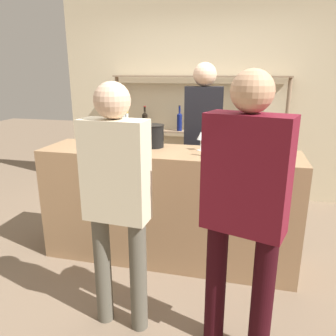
{
  "coord_description": "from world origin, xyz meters",
  "views": [
    {
      "loc": [
        0.66,
        -2.73,
        1.73
      ],
      "look_at": [
        0.0,
        0.0,
        0.89
      ],
      "focal_mm": 35.0,
      "sensor_mm": 36.0,
      "label": 1
    }
  ],
  "objects_px": {
    "counter_bottle_2": "(226,143)",
    "counter_bottle_1": "(125,134)",
    "ice_bucket": "(153,136)",
    "customer_center": "(117,192)",
    "server_behind_counter": "(203,133)",
    "customer_right": "(245,201)",
    "counter_bottle_0": "(127,136)",
    "wine_glass": "(201,136)"
  },
  "relations": [
    {
      "from": "counter_bottle_2",
      "to": "counter_bottle_1",
      "type": "bearing_deg",
      "value": 170.06
    },
    {
      "from": "counter_bottle_2",
      "to": "ice_bucket",
      "type": "xyz_separation_m",
      "value": [
        -0.68,
        0.28,
        -0.02
      ]
    },
    {
      "from": "counter_bottle_2",
      "to": "customer_center",
      "type": "distance_m",
      "value": 1.0
    },
    {
      "from": "ice_bucket",
      "to": "server_behind_counter",
      "type": "distance_m",
      "value": 0.69
    },
    {
      "from": "ice_bucket",
      "to": "customer_center",
      "type": "distance_m",
      "value": 1.05
    },
    {
      "from": "counter_bottle_1",
      "to": "customer_right",
      "type": "height_order",
      "value": "customer_right"
    },
    {
      "from": "customer_right",
      "to": "counter_bottle_1",
      "type": "bearing_deg",
      "value": 65.69
    },
    {
      "from": "counter_bottle_0",
      "to": "wine_glass",
      "type": "relative_size",
      "value": 2.05
    },
    {
      "from": "counter_bottle_0",
      "to": "wine_glass",
      "type": "bearing_deg",
      "value": 16.09
    },
    {
      "from": "wine_glass",
      "to": "customer_center",
      "type": "relative_size",
      "value": 0.1
    },
    {
      "from": "counter_bottle_0",
      "to": "customer_center",
      "type": "bearing_deg",
      "value": -74.54
    },
    {
      "from": "counter_bottle_2",
      "to": "customer_center",
      "type": "bearing_deg",
      "value": -129.32
    },
    {
      "from": "counter_bottle_0",
      "to": "ice_bucket",
      "type": "xyz_separation_m",
      "value": [
        0.17,
        0.21,
        -0.03
      ]
    },
    {
      "from": "counter_bottle_1",
      "to": "customer_center",
      "type": "distance_m",
      "value": 0.98
    },
    {
      "from": "customer_right",
      "to": "customer_center",
      "type": "bearing_deg",
      "value": 104.81
    },
    {
      "from": "counter_bottle_0",
      "to": "customer_center",
      "type": "xyz_separation_m",
      "value": [
        0.23,
        -0.83,
        -0.2
      ]
    },
    {
      "from": "counter_bottle_0",
      "to": "counter_bottle_2",
      "type": "height_order",
      "value": "counter_bottle_0"
    },
    {
      "from": "customer_center",
      "to": "counter_bottle_0",
      "type": "bearing_deg",
      "value": 19.14
    },
    {
      "from": "counter_bottle_0",
      "to": "server_behind_counter",
      "type": "xyz_separation_m",
      "value": [
        0.56,
        0.78,
        -0.09
      ]
    },
    {
      "from": "ice_bucket",
      "to": "counter_bottle_2",
      "type": "bearing_deg",
      "value": -22.3
    },
    {
      "from": "customer_center",
      "to": "server_behind_counter",
      "type": "bearing_deg",
      "value": -7.77
    },
    {
      "from": "server_behind_counter",
      "to": "wine_glass",
      "type": "bearing_deg",
      "value": 0.99
    },
    {
      "from": "counter_bottle_0",
      "to": "counter_bottle_2",
      "type": "distance_m",
      "value": 0.86
    },
    {
      "from": "ice_bucket",
      "to": "customer_center",
      "type": "relative_size",
      "value": 0.12
    },
    {
      "from": "counter_bottle_0",
      "to": "counter_bottle_2",
      "type": "bearing_deg",
      "value": -4.73
    },
    {
      "from": "counter_bottle_1",
      "to": "customer_right",
      "type": "bearing_deg",
      "value": -41.42
    },
    {
      "from": "counter_bottle_0",
      "to": "customer_center",
      "type": "height_order",
      "value": "customer_center"
    },
    {
      "from": "counter_bottle_0",
      "to": "customer_right",
      "type": "distance_m",
      "value": 1.35
    },
    {
      "from": "wine_glass",
      "to": "ice_bucket",
      "type": "bearing_deg",
      "value": 176.12
    },
    {
      "from": "counter_bottle_2",
      "to": "ice_bucket",
      "type": "bearing_deg",
      "value": 157.7
    },
    {
      "from": "counter_bottle_0",
      "to": "customer_right",
      "type": "relative_size",
      "value": 0.2
    },
    {
      "from": "counter_bottle_2",
      "to": "counter_bottle_0",
      "type": "bearing_deg",
      "value": 175.27
    },
    {
      "from": "counter_bottle_0",
      "to": "server_behind_counter",
      "type": "distance_m",
      "value": 0.96
    },
    {
      "from": "customer_center",
      "to": "customer_right",
      "type": "height_order",
      "value": "customer_right"
    },
    {
      "from": "wine_glass",
      "to": "customer_center",
      "type": "xyz_separation_m",
      "value": [
        -0.39,
        -1.01,
        -0.19
      ]
    },
    {
      "from": "wine_glass",
      "to": "customer_right",
      "type": "xyz_separation_m",
      "value": [
        0.4,
        -1.04,
        -0.16
      ]
    },
    {
      "from": "customer_center",
      "to": "customer_right",
      "type": "distance_m",
      "value": 0.79
    },
    {
      "from": "customer_center",
      "to": "server_behind_counter",
      "type": "distance_m",
      "value": 1.65
    },
    {
      "from": "counter_bottle_1",
      "to": "customer_center",
      "type": "relative_size",
      "value": 0.21
    },
    {
      "from": "counter_bottle_2",
      "to": "customer_center",
      "type": "relative_size",
      "value": 0.19
    },
    {
      "from": "wine_glass",
      "to": "ice_bucket",
      "type": "relative_size",
      "value": 0.82
    },
    {
      "from": "counter_bottle_2",
      "to": "customer_right",
      "type": "distance_m",
      "value": 0.82
    }
  ]
}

